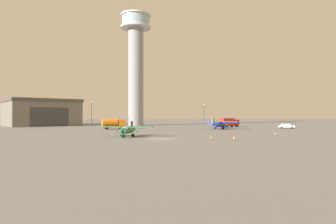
{
  "coord_description": "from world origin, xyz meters",
  "views": [
    {
      "loc": [
        -2.96,
        -46.88,
        3.97
      ],
      "look_at": [
        4.33,
        33.4,
        4.67
      ],
      "focal_mm": 30.68,
      "sensor_mm": 36.0,
      "label": 1
    }
  ],
  "objects_px": {
    "airplane_blue": "(219,124)",
    "traffic_cone_near_right": "(234,138)",
    "traffic_cone_mid_apron": "(211,138)",
    "control_tower": "(136,59)",
    "truck_box_red": "(228,122)",
    "light_post_west": "(204,113)",
    "airplane_green": "(127,130)",
    "traffic_cone_near_left": "(275,134)",
    "truck_fuel_tanker_orange": "(113,123)",
    "light_post_east": "(91,111)",
    "car_white": "(286,126)"
  },
  "relations": [
    {
      "from": "truck_fuel_tanker_orange",
      "to": "light_post_west",
      "type": "distance_m",
      "value": 33.81
    },
    {
      "from": "light_post_west",
      "to": "traffic_cone_near_left",
      "type": "height_order",
      "value": "light_post_west"
    },
    {
      "from": "car_white",
      "to": "traffic_cone_near_left",
      "type": "xyz_separation_m",
      "value": [
        -15.57,
        -25.72,
        -0.45
      ]
    },
    {
      "from": "control_tower",
      "to": "traffic_cone_near_right",
      "type": "height_order",
      "value": "control_tower"
    },
    {
      "from": "airplane_green",
      "to": "airplane_blue",
      "type": "bearing_deg",
      "value": 149.36
    },
    {
      "from": "car_white",
      "to": "light_post_west",
      "type": "relative_size",
      "value": 0.61
    },
    {
      "from": "control_tower",
      "to": "traffic_cone_near_left",
      "type": "bearing_deg",
      "value": -61.98
    },
    {
      "from": "traffic_cone_near_left",
      "to": "traffic_cone_near_right",
      "type": "bearing_deg",
      "value": -140.19
    },
    {
      "from": "airplane_blue",
      "to": "light_post_west",
      "type": "distance_m",
      "value": 20.7
    },
    {
      "from": "truck_box_red",
      "to": "truck_fuel_tanker_orange",
      "type": "height_order",
      "value": "truck_fuel_tanker_orange"
    },
    {
      "from": "airplane_blue",
      "to": "control_tower",
      "type": "bearing_deg",
      "value": 79.42
    },
    {
      "from": "airplane_green",
      "to": "light_post_west",
      "type": "distance_m",
      "value": 50.27
    },
    {
      "from": "truck_fuel_tanker_orange",
      "to": "light_post_west",
      "type": "height_order",
      "value": "light_post_west"
    },
    {
      "from": "airplane_green",
      "to": "traffic_cone_near_left",
      "type": "relative_size",
      "value": 15.9
    },
    {
      "from": "airplane_green",
      "to": "traffic_cone_near_right",
      "type": "relative_size",
      "value": 12.73
    },
    {
      "from": "airplane_blue",
      "to": "truck_fuel_tanker_orange",
      "type": "xyz_separation_m",
      "value": [
        -28.42,
        2.98,
        0.19
      ]
    },
    {
      "from": "truck_fuel_tanker_orange",
      "to": "control_tower",
      "type": "bearing_deg",
      "value": 59.02
    },
    {
      "from": "traffic_cone_near_right",
      "to": "traffic_cone_mid_apron",
      "type": "distance_m",
      "value": 3.54
    },
    {
      "from": "airplane_blue",
      "to": "light_post_east",
      "type": "xyz_separation_m",
      "value": [
        -37.16,
        20.84,
        3.51
      ]
    },
    {
      "from": "truck_fuel_tanker_orange",
      "to": "light_post_east",
      "type": "distance_m",
      "value": 20.17
    },
    {
      "from": "car_white",
      "to": "traffic_cone_mid_apron",
      "type": "xyz_separation_m",
      "value": [
        -30.04,
        -33.9,
        -0.44
      ]
    },
    {
      "from": "truck_box_red",
      "to": "traffic_cone_mid_apron",
      "type": "distance_m",
      "value": 46.28
    },
    {
      "from": "control_tower",
      "to": "truck_fuel_tanker_orange",
      "type": "relative_size",
      "value": 6.84
    },
    {
      "from": "airplane_green",
      "to": "traffic_cone_near_left",
      "type": "bearing_deg",
      "value": 105.87
    },
    {
      "from": "airplane_blue",
      "to": "traffic_cone_near_left",
      "type": "xyz_separation_m",
      "value": [
        4.72,
        -22.72,
        -1.18
      ]
    },
    {
      "from": "control_tower",
      "to": "light_post_west",
      "type": "xyz_separation_m",
      "value": [
        23.22,
        -8.62,
        -19.61
      ]
    },
    {
      "from": "truck_fuel_tanker_orange",
      "to": "traffic_cone_near_left",
      "type": "relative_size",
      "value": 11.1
    },
    {
      "from": "traffic_cone_near_left",
      "to": "traffic_cone_near_right",
      "type": "relative_size",
      "value": 0.8
    },
    {
      "from": "control_tower",
      "to": "airplane_blue",
      "type": "height_order",
      "value": "control_tower"
    },
    {
      "from": "airplane_blue",
      "to": "traffic_cone_near_right",
      "type": "relative_size",
      "value": 12.35
    },
    {
      "from": "airplane_green",
      "to": "traffic_cone_near_right",
      "type": "xyz_separation_m",
      "value": [
        16.83,
        -8.17,
        -0.91
      ]
    },
    {
      "from": "control_tower",
      "to": "airplane_green",
      "type": "distance_m",
      "value": 57.62
    },
    {
      "from": "control_tower",
      "to": "traffic_cone_mid_apron",
      "type": "bearing_deg",
      "value": -77.69
    },
    {
      "from": "truck_fuel_tanker_orange",
      "to": "car_white",
      "type": "relative_size",
      "value": 1.41
    },
    {
      "from": "control_tower",
      "to": "traffic_cone_mid_apron",
      "type": "relative_size",
      "value": 72.58
    },
    {
      "from": "control_tower",
      "to": "airplane_blue",
      "type": "distance_m",
      "value": 43.39
    },
    {
      "from": "truck_box_red",
      "to": "light_post_west",
      "type": "bearing_deg",
      "value": 99.34
    },
    {
      "from": "control_tower",
      "to": "traffic_cone_near_right",
      "type": "xyz_separation_m",
      "value": [
        16.47,
        -61.06,
        -23.79
      ]
    },
    {
      "from": "airplane_green",
      "to": "traffic_cone_near_right",
      "type": "height_order",
      "value": "airplane_green"
    },
    {
      "from": "control_tower",
      "to": "car_white",
      "type": "bearing_deg",
      "value": -31.16
    },
    {
      "from": "truck_box_red",
      "to": "light_post_east",
      "type": "bearing_deg",
      "value": 141.45
    },
    {
      "from": "truck_fuel_tanker_orange",
      "to": "light_post_east",
      "type": "xyz_separation_m",
      "value": [
        -8.74,
        17.87,
        3.32
      ]
    },
    {
      "from": "traffic_cone_near_right",
      "to": "traffic_cone_mid_apron",
      "type": "height_order",
      "value": "traffic_cone_near_right"
    },
    {
      "from": "light_post_west",
      "to": "traffic_cone_near_right",
      "type": "height_order",
      "value": "light_post_west"
    },
    {
      "from": "traffic_cone_near_right",
      "to": "traffic_cone_mid_apron",
      "type": "relative_size",
      "value": 1.19
    },
    {
      "from": "airplane_blue",
      "to": "truck_fuel_tanker_orange",
      "type": "distance_m",
      "value": 28.57
    },
    {
      "from": "traffic_cone_near_left",
      "to": "traffic_cone_mid_apron",
      "type": "distance_m",
      "value": 16.63
    },
    {
      "from": "truck_fuel_tanker_orange",
      "to": "traffic_cone_near_right",
      "type": "relative_size",
      "value": 8.89
    },
    {
      "from": "truck_box_red",
      "to": "traffic_cone_near_left",
      "type": "bearing_deg",
      "value": -120.4
    },
    {
      "from": "truck_fuel_tanker_orange",
      "to": "light_post_east",
      "type": "relative_size",
      "value": 0.78
    }
  ]
}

